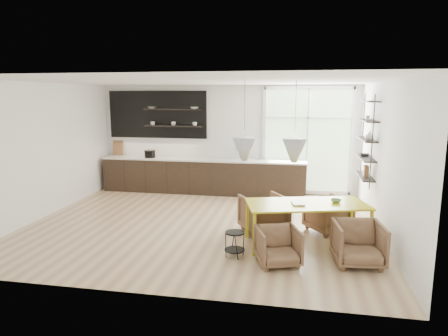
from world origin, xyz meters
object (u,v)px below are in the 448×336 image
at_px(armchair_back_right, 328,215).
at_px(armchair_back_left, 264,214).
at_px(wire_stool, 235,241).
at_px(armchair_front_left, 278,246).
at_px(dining_table, 307,206).
at_px(armchair_front_right, 358,244).

bearing_deg(armchair_back_right, armchair_back_left, -23.75).
height_order(armchair_back_left, armchair_back_right, armchair_back_left).
bearing_deg(armchair_back_right, wire_stool, 9.15).
height_order(armchair_back_left, armchair_front_left, armchair_back_left).
xyz_separation_m(armchair_front_left, wire_stool, (-0.72, 0.17, -0.02)).
bearing_deg(armchair_front_left, wire_stool, 147.69).
relative_size(armchair_back_right, armchair_front_left, 1.14).
distance_m(dining_table, wire_stool, 1.46).
relative_size(dining_table, armchair_front_right, 3.01).
height_order(armchair_back_right, armchair_front_left, armchair_back_right).
height_order(armchair_front_right, wire_stool, armchair_front_right).
relative_size(armchair_back_left, armchair_front_right, 1.07).
height_order(dining_table, armchair_front_left, dining_table).
distance_m(dining_table, armchair_back_left, 1.03).
bearing_deg(dining_table, armchair_back_right, 46.83).
relative_size(armchair_front_left, armchair_front_right, 0.87).
bearing_deg(armchair_back_left, wire_stool, 42.38).
bearing_deg(armchair_back_right, armchair_front_right, 67.63).
bearing_deg(dining_table, wire_stool, -161.24).
distance_m(armchair_back_left, armchair_front_right, 2.03).
bearing_deg(armchair_front_right, armchair_front_left, -176.23).
xyz_separation_m(dining_table, armchair_back_right, (0.43, 0.80, -0.37)).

